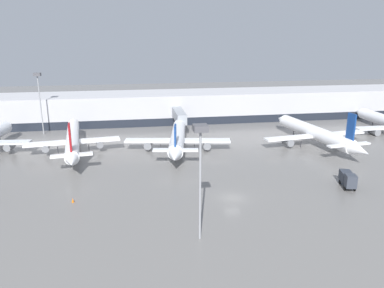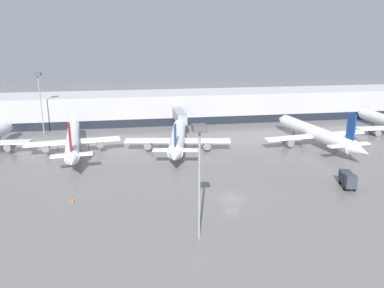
{
  "view_description": "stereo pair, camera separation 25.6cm",
  "coord_description": "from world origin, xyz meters",
  "px_view_note": "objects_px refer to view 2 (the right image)",
  "views": [
    {
      "loc": [
        -16.32,
        -56.11,
        26.32
      ],
      "look_at": [
        -3.04,
        23.24,
        3.0
      ],
      "focal_mm": 35.0,
      "sensor_mm": 36.0,
      "label": 1
    },
    {
      "loc": [
        -16.07,
        -56.15,
        26.32
      ],
      "look_at": [
        -3.04,
        23.24,
        3.0
      ],
      "focal_mm": 35.0,
      "sensor_mm": 36.0,
      "label": 2
    }
  ],
  "objects_px": {
    "traffic_cone_2": "(72,200)",
    "service_truck_0": "(348,179)",
    "parked_jet_1": "(316,133)",
    "parked_jet_3": "(178,138)",
    "apron_light_mast_1": "(199,149)",
    "parked_jet_4": "(73,139)",
    "apron_light_mast_2": "(39,86)",
    "traffic_cone_3": "(64,143)"
  },
  "relations": [
    {
      "from": "parked_jet_1",
      "to": "parked_jet_4",
      "type": "bearing_deg",
      "value": 79.59
    },
    {
      "from": "parked_jet_1",
      "to": "apron_light_mast_2",
      "type": "distance_m",
      "value": 73.67
    },
    {
      "from": "parked_jet_4",
      "to": "traffic_cone_2",
      "type": "relative_size",
      "value": 49.1
    },
    {
      "from": "parked_jet_1",
      "to": "traffic_cone_2",
      "type": "height_order",
      "value": "parked_jet_1"
    },
    {
      "from": "apron_light_mast_1",
      "to": "apron_light_mast_2",
      "type": "relative_size",
      "value": 0.94
    },
    {
      "from": "parked_jet_3",
      "to": "parked_jet_4",
      "type": "xyz_separation_m",
      "value": [
        -24.14,
        1.65,
        0.37
      ]
    },
    {
      "from": "service_truck_0",
      "to": "traffic_cone_3",
      "type": "height_order",
      "value": "service_truck_0"
    },
    {
      "from": "parked_jet_4",
      "to": "service_truck_0",
      "type": "relative_size",
      "value": 6.76
    },
    {
      "from": "apron_light_mast_2",
      "to": "parked_jet_3",
      "type": "bearing_deg",
      "value": -31.88
    },
    {
      "from": "parked_jet_1",
      "to": "parked_jet_3",
      "type": "xyz_separation_m",
      "value": [
        -34.41,
        1.17,
        -0.09
      ]
    },
    {
      "from": "traffic_cone_3",
      "to": "apron_light_mast_1",
      "type": "xyz_separation_m",
      "value": [
        25.48,
        -50.47,
        12.28
      ]
    },
    {
      "from": "apron_light_mast_2",
      "to": "traffic_cone_3",
      "type": "bearing_deg",
      "value": -58.7
    },
    {
      "from": "traffic_cone_3",
      "to": "apron_light_mast_1",
      "type": "bearing_deg",
      "value": -63.22
    },
    {
      "from": "parked_jet_3",
      "to": "apron_light_mast_2",
      "type": "xyz_separation_m",
      "value": [
        -34.85,
        21.67,
        10.45
      ]
    },
    {
      "from": "parked_jet_3",
      "to": "service_truck_0",
      "type": "bearing_deg",
      "value": -125.52
    },
    {
      "from": "parked_jet_3",
      "to": "traffic_cone_3",
      "type": "xyz_separation_m",
      "value": [
        -27.72,
        9.95,
        -2.6
      ]
    },
    {
      "from": "service_truck_0",
      "to": "apron_light_mast_2",
      "type": "height_order",
      "value": "apron_light_mast_2"
    },
    {
      "from": "parked_jet_4",
      "to": "service_truck_0",
      "type": "height_order",
      "value": "parked_jet_4"
    },
    {
      "from": "parked_jet_3",
      "to": "traffic_cone_2",
      "type": "bearing_deg",
      "value": 151.02
    },
    {
      "from": "traffic_cone_2",
      "to": "apron_light_mast_2",
      "type": "height_order",
      "value": "apron_light_mast_2"
    },
    {
      "from": "parked_jet_4",
      "to": "apron_light_mast_1",
      "type": "height_order",
      "value": "apron_light_mast_1"
    },
    {
      "from": "service_truck_0",
      "to": "apron_light_mast_1",
      "type": "xyz_separation_m",
      "value": [
        -29.54,
        -13.06,
        10.98
      ]
    },
    {
      "from": "traffic_cone_2",
      "to": "service_truck_0",
      "type": "bearing_deg",
      "value": -1.83
    },
    {
      "from": "service_truck_0",
      "to": "traffic_cone_2",
      "type": "relative_size",
      "value": 7.26
    },
    {
      "from": "parked_jet_3",
      "to": "traffic_cone_2",
      "type": "relative_size",
      "value": 43.17
    },
    {
      "from": "parked_jet_3",
      "to": "traffic_cone_2",
      "type": "distance_m",
      "value": 33.29
    },
    {
      "from": "parked_jet_1",
      "to": "parked_jet_3",
      "type": "relative_size",
      "value": 1.09
    },
    {
      "from": "parked_jet_4",
      "to": "service_truck_0",
      "type": "xyz_separation_m",
      "value": [
        51.43,
        -29.11,
        -1.67
      ]
    },
    {
      "from": "parked_jet_1",
      "to": "traffic_cone_3",
      "type": "distance_m",
      "value": 63.18
    },
    {
      "from": "apron_light_mast_2",
      "to": "traffic_cone_2",
      "type": "bearing_deg",
      "value": -73.47
    },
    {
      "from": "parked_jet_1",
      "to": "apron_light_mast_1",
      "type": "xyz_separation_m",
      "value": [
        -36.66,
        -39.35,
        9.59
      ]
    },
    {
      "from": "traffic_cone_2",
      "to": "traffic_cone_3",
      "type": "distance_m",
      "value": 36.55
    },
    {
      "from": "parked_jet_1",
      "to": "service_truck_0",
      "type": "relative_size",
      "value": 6.49
    },
    {
      "from": "parked_jet_1",
      "to": "parked_jet_4",
      "type": "relative_size",
      "value": 0.96
    },
    {
      "from": "service_truck_0",
      "to": "apron_light_mast_2",
      "type": "xyz_separation_m",
      "value": [
        -62.15,
        49.13,
        11.75
      ]
    },
    {
      "from": "traffic_cone_2",
      "to": "traffic_cone_3",
      "type": "height_order",
      "value": "traffic_cone_2"
    },
    {
      "from": "parked_jet_4",
      "to": "traffic_cone_3",
      "type": "distance_m",
      "value": 9.51
    },
    {
      "from": "service_truck_0",
      "to": "apron_light_mast_2",
      "type": "relative_size",
      "value": 0.33
    },
    {
      "from": "traffic_cone_2",
      "to": "apron_light_mast_2",
      "type": "relative_size",
      "value": 0.05
    },
    {
      "from": "parked_jet_3",
      "to": "apron_light_mast_2",
      "type": "relative_size",
      "value": 1.99
    },
    {
      "from": "parked_jet_3",
      "to": "parked_jet_4",
      "type": "bearing_deg",
      "value": 95.73
    },
    {
      "from": "parked_jet_4",
      "to": "traffic_cone_2",
      "type": "bearing_deg",
      "value": -179.81
    }
  ]
}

